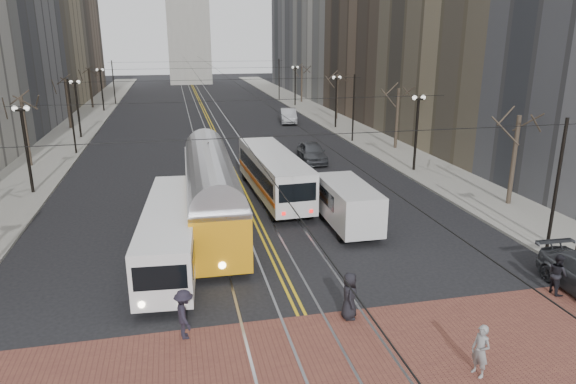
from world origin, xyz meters
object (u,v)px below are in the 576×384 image
streetcar (212,198)px  cargo_van (348,207)px  sedan_grey (312,152)px  sedan_silver (288,116)px  pedestrian_b (481,351)px  rear_bus (273,175)px  pedestrian_a (349,296)px  transit_bus (171,235)px  pedestrian_c (558,274)px  pedestrian_d (184,314)px

streetcar → cargo_van: streetcar is taller
sedan_grey → sedan_silver: 20.40m
streetcar → pedestrian_b: (6.97, -14.84, -0.80)m
rear_bus → pedestrian_a: rear_bus is taller
sedan_grey → pedestrian_b: pedestrian_b is taller
rear_bus → transit_bus: bearing=-128.8°
sedan_silver → pedestrian_a: size_ratio=2.87×
cargo_van → pedestrian_a: size_ratio=3.12×
streetcar → pedestrian_c: streetcar is taller
transit_bus → sedan_grey: transit_bus is taller
rear_bus → pedestrian_b: (2.67, -19.45, -0.61)m
rear_bus → pedestrian_c: 17.68m
transit_bus → pedestrian_c: (15.23, -6.54, -0.49)m
sedan_silver → pedestrian_b: (-4.84, -48.63, 0.01)m
transit_bus → sedan_silver: size_ratio=2.08×
pedestrian_a → pedestrian_d: bearing=104.2°
rear_bus → pedestrian_c: bearing=-62.9°
transit_bus → pedestrian_d: bearing=-82.5°
pedestrian_d → pedestrian_c: bearing=-100.5°
transit_bus → sedan_grey: bearing=61.3°
sedan_grey → pedestrian_d: size_ratio=2.73×
pedestrian_b → streetcar: bearing=-171.1°
pedestrian_b → sedan_grey: bearing=159.0°
streetcar → pedestrian_d: bearing=-98.3°
transit_bus → pedestrian_a: transit_bus is taller
sedan_silver → pedestrian_d: 46.57m
streetcar → cargo_van: 7.40m
sedan_silver → sedan_grey: bearing=-88.3°
pedestrian_a → pedestrian_b: pedestrian_a is taller
sedan_grey → pedestrian_c: bearing=-77.7°
streetcar → sedan_grey: size_ratio=2.88×
pedestrian_a → cargo_van: bearing=-4.4°
pedestrian_c → pedestrian_d: pedestrian_d is taller
cargo_van → sedan_silver: 35.98m
cargo_van → pedestrian_d: bearing=-135.2°
sedan_grey → pedestrian_b: 28.48m
streetcar → pedestrian_c: (13.04, -10.75, -0.80)m
pedestrian_a → pedestrian_c: size_ratio=1.06×
pedestrian_a → pedestrian_c: 8.87m
cargo_van → pedestrian_d: (-8.96, -8.86, -0.34)m
sedan_silver → pedestrian_d: (-13.63, -44.54, 0.06)m
rear_bus → pedestrian_d: rear_bus is taller
streetcar → sedan_grey: 16.45m
cargo_van → rear_bus: bearing=113.8°
streetcar → sedan_silver: (11.82, 33.79, -0.81)m
streetcar → pedestrian_a: size_ratio=7.79×
cargo_van → pedestrian_a: bearing=-108.5°
pedestrian_c → pedestrian_d: (-14.85, 0.00, 0.05)m
cargo_van → pedestrian_c: 10.65m
rear_bus → streetcar: bearing=-135.5°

